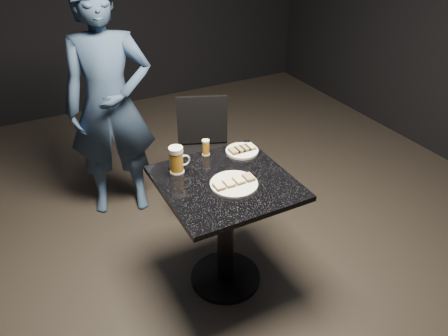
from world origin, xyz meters
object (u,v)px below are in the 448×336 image
at_px(plate_large, 234,184).
at_px(plate_small, 242,151).
at_px(beer_mug, 177,160).
at_px(chair, 203,148).
at_px(patron, 110,106).
at_px(table, 226,215).
at_px(beer_tumbler, 206,147).

distance_m(plate_large, plate_small, 0.36).
bearing_deg(beer_mug, chair, 53.78).
distance_m(patron, table, 1.18).
bearing_deg(beer_tumbler, plate_large, -91.27).
relative_size(plate_large, patron, 0.15).
distance_m(patron, beer_tumbler, 0.86).
xyz_separation_m(patron, table, (0.34, -1.08, -0.33)).
bearing_deg(beer_tumbler, table, -94.97).
relative_size(plate_small, beer_mug, 1.25).
distance_m(plate_small, table, 0.41).
distance_m(plate_small, patron, 1.03).
height_order(plate_large, beer_mug, beer_mug).
distance_m(beer_mug, chair, 0.81).
height_order(table, chair, chair).
bearing_deg(plate_small, beer_mug, -176.45).
height_order(table, beer_mug, beer_mug).
relative_size(patron, beer_tumbler, 17.05).
distance_m(beer_tumbler, chair, 0.61).
xyz_separation_m(plate_large, patron, (-0.36, 1.14, 0.08)).
bearing_deg(table, plate_small, 44.58).
relative_size(plate_small, table, 0.26).
distance_m(table, chair, 0.83).
xyz_separation_m(plate_large, table, (-0.02, 0.06, -0.25)).
relative_size(table, beer_mug, 4.75).
relative_size(beer_mug, chair, 0.18).
relative_size(plate_small, patron, 0.12).
bearing_deg(chair, plate_large, -104.20).
bearing_deg(plate_small, plate_large, -126.53).
xyz_separation_m(plate_large, chair, (0.22, 0.86, -0.26)).
bearing_deg(table, beer_mug, 134.54).
bearing_deg(beer_mug, beer_tumbler, 24.26).
height_order(beer_tumbler, chair, chair).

